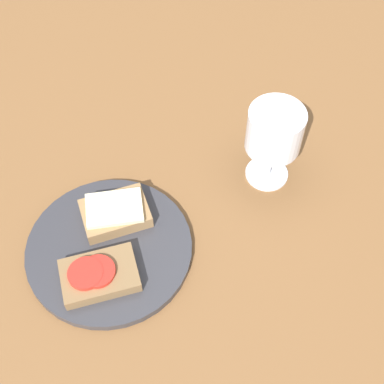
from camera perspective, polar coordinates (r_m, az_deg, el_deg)
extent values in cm
cube|color=brown|center=(83.14, -5.68, -1.92)|extent=(140.00, 140.00, 3.00)
cylinder|color=#333338|center=(77.69, -8.81, -6.02)|extent=(23.71, 23.71, 1.29)
cube|color=brown|center=(74.16, -9.82, -8.76)|extent=(12.04, 10.13, 1.91)
cylinder|color=red|center=(73.16, -11.30, -8.52)|extent=(4.78, 4.78, 0.69)
cylinder|color=red|center=(73.04, -10.05, -8.34)|extent=(4.83, 4.83, 0.62)
cube|color=#937047|center=(78.59, -8.17, -2.27)|extent=(11.15, 9.43, 2.19)
cube|color=#F4EAB7|center=(77.40, -8.29, -1.70)|extent=(9.84, 8.94, 0.68)
cylinder|color=white|center=(85.46, 7.96, 1.97)|extent=(6.72, 6.72, 0.40)
cylinder|color=white|center=(82.65, 8.24, 3.45)|extent=(1.08, 1.08, 6.75)
cylinder|color=white|center=(77.52, 8.84, 6.53)|extent=(8.20, 8.20, 6.75)
cylinder|color=white|center=(78.62, 8.70, 5.82)|extent=(7.55, 7.55, 3.80)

